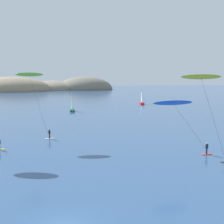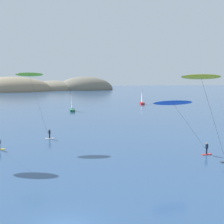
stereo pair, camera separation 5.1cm
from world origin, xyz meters
name	(u,v)px [view 2 (the right image)]	position (x,y,z in m)	size (l,w,h in m)	color
headland_island	(45,90)	(-18.51, 205.86, 0.00)	(107.54, 63.39, 20.96)	#6B6656
sailboat_near	(72,109)	(1.19, 68.26, 0.64)	(1.75, 5.94, 5.70)	#23664C
sailboat_far	(142,103)	(28.16, 86.33, 0.64)	(1.84, 5.95, 5.70)	#B22323
kitesurfer_lime	(31,81)	(-5.72, 30.13, 10.02)	(6.09, 1.36, 11.47)	silver
kitesurfer_yellow	(203,83)	(16.77, 13.61, 9.91)	(6.81, 2.27, 11.11)	#2D2D33
kitesurfer_blue	(176,107)	(14.44, 16.25, 6.75)	(8.82, 1.57, 7.76)	red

